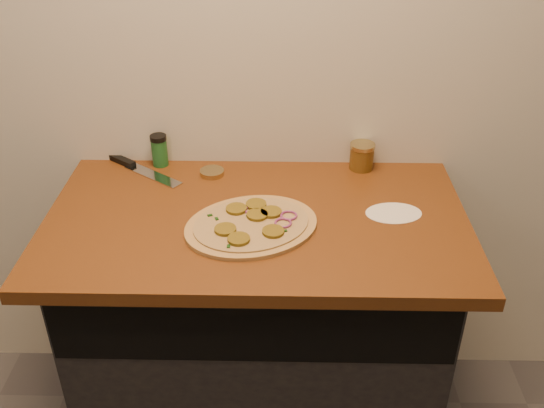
{
  "coord_description": "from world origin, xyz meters",
  "views": [
    {
      "loc": [
        0.07,
        -0.03,
        1.83
      ],
      "look_at": [
        0.04,
        1.4,
        0.95
      ],
      "focal_mm": 40.0,
      "sensor_mm": 36.0,
      "label": 1
    }
  ],
  "objects_px": {
    "pizza": "(252,225)",
    "spice_shaker": "(159,150)",
    "salsa_jar": "(362,156)",
    "chefs_knife": "(136,167)"
  },
  "relations": [
    {
      "from": "pizza",
      "to": "spice_shaker",
      "type": "xyz_separation_m",
      "value": [
        -0.32,
        0.36,
        0.04
      ]
    },
    {
      "from": "salsa_jar",
      "to": "chefs_knife",
      "type": "bearing_deg",
      "value": -178.51
    },
    {
      "from": "salsa_jar",
      "to": "pizza",
      "type": "bearing_deg",
      "value": -133.72
    },
    {
      "from": "chefs_knife",
      "to": "pizza",
      "type": "bearing_deg",
      "value": -40.31
    },
    {
      "from": "chefs_knife",
      "to": "salsa_jar",
      "type": "relative_size",
      "value": 3.23
    },
    {
      "from": "spice_shaker",
      "to": "pizza",
      "type": "bearing_deg",
      "value": -48.86
    },
    {
      "from": "chefs_knife",
      "to": "spice_shaker",
      "type": "distance_m",
      "value": 0.09
    },
    {
      "from": "chefs_knife",
      "to": "salsa_jar",
      "type": "distance_m",
      "value": 0.73
    },
    {
      "from": "salsa_jar",
      "to": "spice_shaker",
      "type": "height_order",
      "value": "spice_shaker"
    },
    {
      "from": "pizza",
      "to": "spice_shaker",
      "type": "height_order",
      "value": "spice_shaker"
    }
  ]
}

